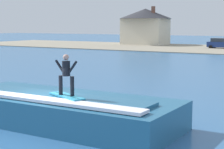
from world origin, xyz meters
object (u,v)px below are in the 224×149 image
at_px(wave_crest, 61,109).
at_px(surfboard, 67,96).
at_px(surfer, 66,73).
at_px(car_near_shore, 220,43).
at_px(house_with_chimney, 145,24).

height_order(wave_crest, surfboard, surfboard).
bearing_deg(surfboard, surfer, -70.23).
xyz_separation_m(wave_crest, car_near_shore, (-8.23, 54.32, 0.32)).
bearing_deg(surfboard, car_near_shore, 99.29).
relative_size(wave_crest, surfboard, 4.90).
bearing_deg(wave_crest, surfboard, -35.93).
xyz_separation_m(wave_crest, house_with_chimney, (-25.21, 59.67, 3.76)).
bearing_deg(car_near_shore, wave_crest, -81.38).
height_order(surfer, car_near_shore, surfer).
xyz_separation_m(wave_crest, surfer, (0.74, -0.55, 1.69)).
bearing_deg(surfboard, house_with_chimney, 113.31).
xyz_separation_m(surfboard, car_near_shore, (-8.97, 54.85, -0.42)).
distance_m(wave_crest, surfboard, 1.17).
bearing_deg(house_with_chimney, car_near_shore, -17.50).
bearing_deg(wave_crest, car_near_shore, 98.62).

